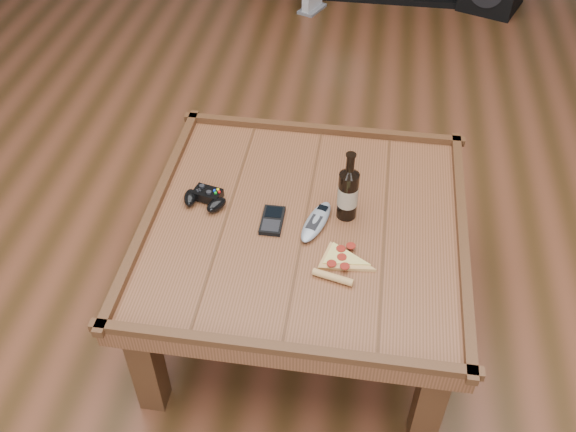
# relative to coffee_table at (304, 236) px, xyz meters

# --- Properties ---
(ground) EXTENTS (6.00, 6.00, 0.00)m
(ground) POSITION_rel_coffee_table_xyz_m (0.00, 0.00, -0.39)
(ground) COLOR #422913
(ground) RESTS_ON ground
(coffee_table) EXTENTS (1.03, 1.03, 0.48)m
(coffee_table) POSITION_rel_coffee_table_xyz_m (0.00, 0.00, 0.00)
(coffee_table) COLOR #573119
(coffee_table) RESTS_ON ground
(beer_bottle) EXTENTS (0.06, 0.06, 0.24)m
(beer_bottle) POSITION_rel_coffee_table_xyz_m (0.13, 0.05, 0.16)
(beer_bottle) COLOR black
(beer_bottle) RESTS_ON coffee_table
(game_controller) EXTENTS (0.16, 0.12, 0.04)m
(game_controller) POSITION_rel_coffee_table_xyz_m (-0.33, 0.04, 0.08)
(game_controller) COLOR black
(game_controller) RESTS_ON coffee_table
(pizza_slice) EXTENTS (0.18, 0.24, 0.02)m
(pizza_slice) POSITION_rel_coffee_table_xyz_m (0.13, -0.16, 0.07)
(pizza_slice) COLOR tan
(pizza_slice) RESTS_ON coffee_table
(smartphone) EXTENTS (0.07, 0.13, 0.02)m
(smartphone) POSITION_rel_coffee_table_xyz_m (-0.10, -0.01, 0.07)
(smartphone) COLOR black
(smartphone) RESTS_ON coffee_table
(remote_control) EXTENTS (0.11, 0.20, 0.03)m
(remote_control) POSITION_rel_coffee_table_xyz_m (0.04, -0.00, 0.07)
(remote_control) COLOR gray
(remote_control) RESTS_ON coffee_table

